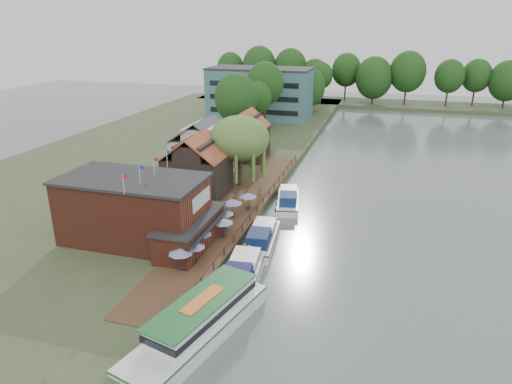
% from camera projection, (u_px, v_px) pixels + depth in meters
% --- Properties ---
extents(ground, '(260.00, 260.00, 0.00)m').
position_uv_depth(ground, '(279.00, 263.00, 47.80)').
color(ground, slate).
rests_on(ground, ground).
extents(land_bank, '(50.00, 140.00, 1.00)m').
position_uv_depth(land_bank, '(169.00, 152.00, 87.02)').
color(land_bank, '#384728').
rests_on(land_bank, ground).
extents(quay_deck, '(6.00, 50.00, 0.10)m').
position_uv_depth(quay_deck, '(237.00, 210.00, 58.54)').
color(quay_deck, '#47301E').
rests_on(quay_deck, land_bank).
extents(quay_rail, '(0.20, 49.00, 1.00)m').
position_uv_depth(quay_rail, '(258.00, 207.00, 58.12)').
color(quay_rail, black).
rests_on(quay_rail, land_bank).
extents(pub, '(20.00, 11.00, 7.30)m').
position_uv_depth(pub, '(151.00, 211.00, 48.98)').
color(pub, maroon).
rests_on(pub, land_bank).
extents(hotel_block, '(25.40, 12.40, 12.30)m').
position_uv_depth(hotel_block, '(260.00, 93.00, 114.06)').
color(hotel_block, '#38666B').
rests_on(hotel_block, land_bank).
extents(cottage_a, '(8.60, 7.60, 8.50)m').
position_uv_depth(cottage_a, '(197.00, 165.00, 62.52)').
color(cottage_a, black).
rests_on(cottage_a, land_bank).
extents(cottage_b, '(9.60, 8.60, 8.50)m').
position_uv_depth(cottage_b, '(205.00, 146.00, 72.30)').
color(cottage_b, beige).
rests_on(cottage_b, land_bank).
extents(cottage_c, '(7.60, 7.60, 8.50)m').
position_uv_depth(cottage_c, '(246.00, 135.00, 79.34)').
color(cottage_c, black).
rests_on(cottage_c, land_bank).
extents(willow, '(8.60, 8.60, 10.43)m').
position_uv_depth(willow, '(240.00, 152.00, 65.49)').
color(willow, '#476B2D').
rests_on(willow, land_bank).
extents(umbrella_0, '(2.40, 2.40, 2.38)m').
position_uv_depth(umbrella_0, '(181.00, 259.00, 43.78)').
color(umbrella_0, navy).
rests_on(umbrella_0, quay_deck).
extents(umbrella_1, '(2.19, 2.19, 2.38)m').
position_uv_depth(umbrella_1, '(194.00, 253.00, 44.97)').
color(umbrella_1, navy).
rests_on(umbrella_1, quay_deck).
extents(umbrella_2, '(2.32, 2.32, 2.38)m').
position_uv_depth(umbrella_2, '(201.00, 240.00, 47.69)').
color(umbrella_2, navy).
rests_on(umbrella_2, quay_deck).
extents(umbrella_3, '(2.27, 2.27, 2.38)m').
position_uv_depth(umbrella_3, '(223.00, 228.00, 50.40)').
color(umbrella_3, '#1B3C96').
rests_on(umbrella_3, quay_deck).
extents(umbrella_4, '(2.18, 2.18, 2.38)m').
position_uv_depth(umbrella_4, '(225.00, 219.00, 52.72)').
color(umbrella_4, navy).
rests_on(umbrella_4, quay_deck).
extents(umbrella_5, '(2.40, 2.40, 2.38)m').
position_uv_depth(umbrella_5, '(233.00, 208.00, 55.84)').
color(umbrella_5, navy).
rests_on(umbrella_5, quay_deck).
extents(umbrella_6, '(2.25, 2.25, 2.38)m').
position_uv_depth(umbrella_6, '(248.00, 201.00, 57.94)').
color(umbrella_6, navy).
rests_on(umbrella_6, quay_deck).
extents(cruiser_0, '(4.71, 11.23, 2.68)m').
position_uv_depth(cruiser_0, '(241.00, 272.00, 43.45)').
color(cruiser_0, white).
rests_on(cruiser_0, ground).
extents(cruiser_1, '(4.40, 10.61, 2.52)m').
position_uv_depth(cruiser_1, '(262.00, 235.00, 51.11)').
color(cruiser_1, silver).
rests_on(cruiser_1, ground).
extents(cruiser_2, '(5.07, 10.39, 2.42)m').
position_uv_depth(cruiser_2, '(288.00, 198.00, 62.18)').
color(cruiser_2, white).
rests_on(cruiser_2, ground).
extents(tour_boat, '(7.84, 15.56, 3.27)m').
position_uv_depth(tour_boat, '(198.00, 321.00, 35.81)').
color(tour_boat, silver).
rests_on(tour_boat, ground).
extents(swan, '(0.44, 0.44, 0.44)m').
position_uv_depth(swan, '(227.00, 310.00, 39.56)').
color(swan, white).
rests_on(swan, ground).
extents(bank_tree_0, '(8.21, 8.21, 13.89)m').
position_uv_depth(bank_tree_0, '(236.00, 110.00, 87.46)').
color(bank_tree_0, '#143811').
rests_on(bank_tree_0, land_bank).
extents(bank_tree_1, '(6.04, 6.04, 11.22)m').
position_uv_depth(bank_tree_1, '(257.00, 108.00, 96.69)').
color(bank_tree_1, '#143811').
rests_on(bank_tree_1, land_bank).
extents(bank_tree_2, '(8.24, 8.24, 14.78)m').
position_uv_depth(bank_tree_2, '(265.00, 96.00, 101.16)').
color(bank_tree_2, '#143811').
rests_on(bank_tree_2, land_bank).
extents(bank_tree_3, '(8.96, 8.96, 11.86)m').
position_uv_depth(bank_tree_3, '(308.00, 90.00, 119.73)').
color(bank_tree_3, '#143811').
rests_on(bank_tree_3, land_bank).
extents(bank_tree_4, '(6.70, 6.70, 10.61)m').
position_uv_depth(bank_tree_4, '(286.00, 89.00, 126.27)').
color(bank_tree_4, '#143811').
rests_on(bank_tree_4, land_bank).
extents(bank_tree_5, '(6.70, 6.70, 12.05)m').
position_uv_depth(bank_tree_5, '(321.00, 83.00, 133.00)').
color(bank_tree_5, '#143811').
rests_on(bank_tree_5, land_bank).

